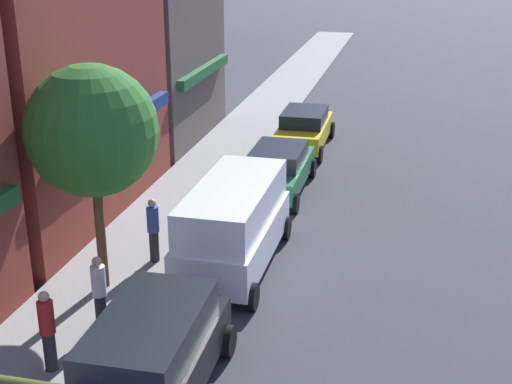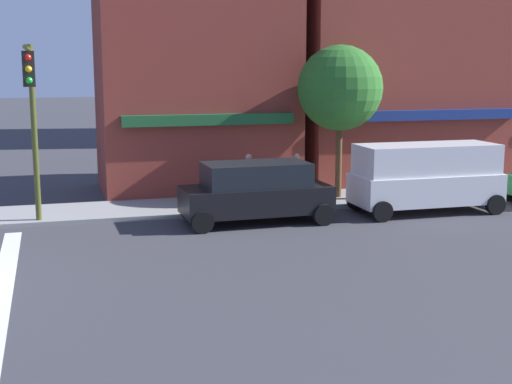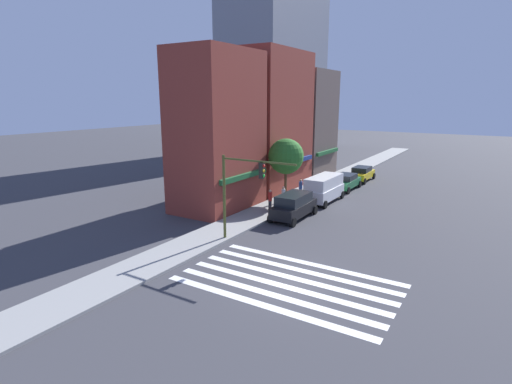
# 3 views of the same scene
# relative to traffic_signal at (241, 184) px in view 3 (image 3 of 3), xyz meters

# --- Properties ---
(ground_plane) EXTENTS (200.00, 200.00, 0.00)m
(ground_plane) POSITION_rel_traffic_signal_xyz_m (-3.41, -5.12, -3.89)
(ground_plane) COLOR #38383D
(sidewalk_left) EXTENTS (120.00, 3.00, 0.15)m
(sidewalk_left) POSITION_rel_traffic_signal_xyz_m (-3.41, 2.38, -3.81)
(sidewalk_left) COLOR gray
(sidewalk_left) RESTS_ON ground_plane
(crosswalk_stripes) EXTENTS (5.84, 10.80, 0.01)m
(crosswalk_stripes) POSITION_rel_traffic_signal_xyz_m (-3.41, -5.12, -3.89)
(crosswalk_stripes) COLOR silver
(crosswalk_stripes) RESTS_ON ground_plane
(storefront_row) EXTENTS (24.98, 5.30, 13.63)m
(storefront_row) POSITION_rel_traffic_signal_xyz_m (14.71, 6.38, 2.61)
(storefront_row) COLOR maroon
(storefront_row) RESTS_ON ground_plane
(traffic_signal) EXTENTS (0.32, 5.18, 5.59)m
(traffic_signal) POSITION_rel_traffic_signal_xyz_m (0.00, 0.00, 0.00)
(traffic_signal) COLOR #474C1E
(traffic_signal) RESTS_ON ground_plane
(suv_black) EXTENTS (4.73, 2.12, 1.94)m
(suv_black) POSITION_rel_traffic_signal_xyz_m (6.65, -0.42, -2.86)
(suv_black) COLOR black
(suv_black) RESTS_ON ground_plane
(van_white) EXTENTS (5.01, 2.22, 2.34)m
(van_white) POSITION_rel_traffic_signal_xyz_m (12.67, -0.42, -2.60)
(van_white) COLOR white
(van_white) RESTS_ON ground_plane
(sedan_green) EXTENTS (4.40, 2.02, 1.59)m
(sedan_green) POSITION_rel_traffic_signal_xyz_m (18.54, -0.42, -3.05)
(sedan_green) COLOR #1E6638
(sedan_green) RESTS_ON ground_plane
(sedan_yellow) EXTENTS (4.42, 2.02, 1.59)m
(sedan_yellow) POSITION_rel_traffic_signal_xyz_m (23.81, -0.42, -3.05)
(sedan_yellow) COLOR yellow
(sedan_yellow) RESTS_ON ground_plane
(pedestrian_red_jacket) EXTENTS (0.32, 0.32, 1.77)m
(pedestrian_red_jacket) POSITION_rel_traffic_signal_xyz_m (7.07, 1.92, -2.82)
(pedestrian_red_jacket) COLOR #23232D
(pedestrian_red_jacket) RESTS_ON sidewalk_left
(pedestrian_white_shirt) EXTENTS (0.32, 0.32, 1.77)m
(pedestrian_white_shirt) POSITION_rel_traffic_signal_xyz_m (8.73, 1.57, -2.82)
(pedestrian_white_shirt) COLOR #23232D
(pedestrian_white_shirt) RESTS_ON sidewalk_left
(pedestrian_blue_shirt) EXTENTS (0.32, 0.32, 1.77)m
(pedestrian_blue_shirt) POSITION_rel_traffic_signal_xyz_m (12.25, 1.67, -2.82)
(pedestrian_blue_shirt) COLOR #23232D
(pedestrian_blue_shirt) RESTS_ON sidewalk_left
(street_tree) EXTENTS (3.10, 3.10, 5.55)m
(street_tree) POSITION_rel_traffic_signal_xyz_m (10.63, 2.38, 0.25)
(street_tree) COLOR brown
(street_tree) RESTS_ON sidewalk_left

